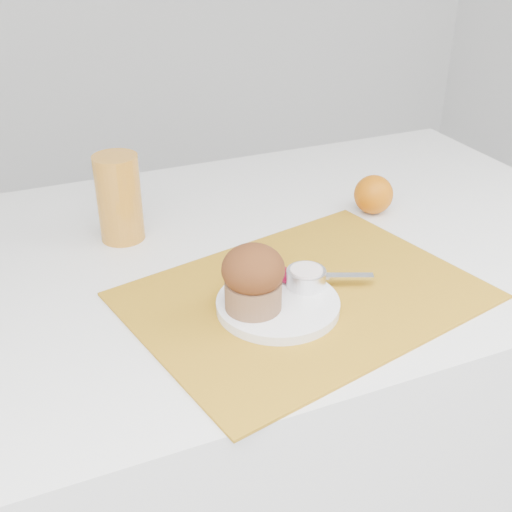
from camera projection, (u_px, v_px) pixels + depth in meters
name	position (u px, v px, depth m)	size (l,w,h in m)	color
table	(283.00, 401.00, 1.31)	(1.20, 0.80, 0.75)	white
placemat	(304.00, 296.00, 0.96)	(0.50, 0.37, 0.00)	#B67F19
plate	(278.00, 305.00, 0.92)	(0.18, 0.18, 0.01)	white
ramekin	(306.00, 278.00, 0.94)	(0.06, 0.06, 0.03)	white
cream	(306.00, 271.00, 0.94)	(0.05, 0.05, 0.01)	white
raspberry_near	(282.00, 271.00, 0.97)	(0.02, 0.02, 0.02)	#610212
raspberry_far	(287.00, 278.00, 0.95)	(0.02, 0.02, 0.02)	#5B021A
butter_knife	(316.00, 276.00, 0.97)	(0.17, 0.01, 0.00)	white
orange	(373.00, 194.00, 1.20)	(0.07, 0.07, 0.07)	#CB6507
juice_glass	(119.00, 198.00, 1.09)	(0.08, 0.08, 0.15)	orange
muffin	(253.00, 278.00, 0.88)	(0.09, 0.09, 0.10)	#8D6344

